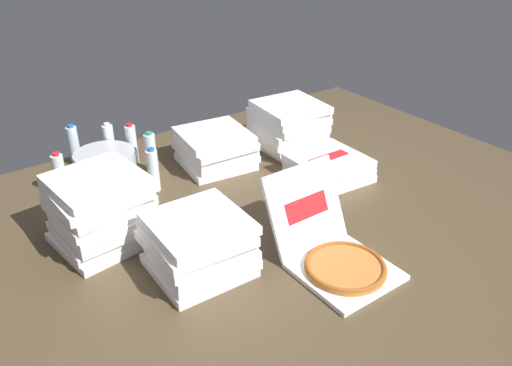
# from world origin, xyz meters

# --- Properties ---
(ground_plane) EXTENTS (3.20, 2.40, 0.02)m
(ground_plane) POSITION_xyz_m (0.00, 0.00, -0.01)
(ground_plane) COLOR #4C3D28
(open_pizza_box) EXTENTS (0.36, 0.52, 0.36)m
(open_pizza_box) POSITION_xyz_m (-0.01, -0.45, 0.07)
(open_pizza_box) COLOR white
(open_pizza_box) RESTS_ON ground_plane
(pizza_stack_right_far) EXTENTS (0.40, 0.40, 0.12)m
(pizza_stack_right_far) POSITION_xyz_m (0.51, 0.13, 0.06)
(pizza_stack_right_far) COLOR white
(pizza_stack_right_far) RESTS_ON ground_plane
(pizza_stack_right_near) EXTENTS (0.41, 0.40, 0.27)m
(pizza_stack_right_near) POSITION_xyz_m (0.57, 0.56, 0.14)
(pizza_stack_right_near) COLOR white
(pizza_stack_right_near) RESTS_ON ground_plane
(pizza_stack_left_mid) EXTENTS (0.42, 0.42, 0.31)m
(pizza_stack_left_mid) POSITION_xyz_m (-0.70, 0.27, 0.16)
(pizza_stack_left_mid) COLOR white
(pizza_stack_left_mid) RESTS_ON ground_plane
(pizza_stack_center_far) EXTENTS (0.40, 0.39, 0.23)m
(pizza_stack_center_far) POSITION_xyz_m (-0.46, -0.14, 0.12)
(pizza_stack_center_far) COLOR white
(pizza_stack_center_far) RESTS_ON ground_plane
(pizza_stack_left_far) EXTENTS (0.41, 0.42, 0.20)m
(pizza_stack_left_far) POSITION_xyz_m (0.09, 0.62, 0.10)
(pizza_stack_left_far) COLOR white
(pizza_stack_left_far) RESTS_ON ground_plane
(ice_bucket) EXTENTS (0.32, 0.32, 0.15)m
(ice_bucket) POSITION_xyz_m (-0.48, 0.82, 0.08)
(ice_bucket) COLOR #B7BABF
(ice_bucket) RESTS_ON ground_plane
(water_bottle_0) EXTENTS (0.06, 0.06, 0.24)m
(water_bottle_0) POSITION_xyz_m (-0.24, 0.74, 0.11)
(water_bottle_0) COLOR white
(water_bottle_0) RESTS_ON ground_plane
(water_bottle_1) EXTENTS (0.06, 0.06, 0.24)m
(water_bottle_1) POSITION_xyz_m (-0.32, 0.55, 0.11)
(water_bottle_1) COLOR white
(water_bottle_1) RESTS_ON ground_plane
(water_bottle_2) EXTENTS (0.06, 0.06, 0.24)m
(water_bottle_2) POSITION_xyz_m (-0.28, 0.91, 0.11)
(water_bottle_2) COLOR white
(water_bottle_2) RESTS_ON ground_plane
(water_bottle_3) EXTENTS (0.06, 0.06, 0.24)m
(water_bottle_3) POSITION_xyz_m (-0.38, 0.99, 0.11)
(water_bottle_3) COLOR white
(water_bottle_3) RESTS_ON ground_plane
(water_bottle_4) EXTENTS (0.06, 0.06, 0.24)m
(water_bottle_4) POSITION_xyz_m (-0.72, 0.78, 0.11)
(water_bottle_4) COLOR white
(water_bottle_4) RESTS_ON ground_plane
(water_bottle_5) EXTENTS (0.06, 0.06, 0.24)m
(water_bottle_5) POSITION_xyz_m (-0.61, 0.60, 0.11)
(water_bottle_5) COLOR silver
(water_bottle_5) RESTS_ON ground_plane
(water_bottle_6) EXTENTS (0.06, 0.06, 0.24)m
(water_bottle_6) POSITION_xyz_m (-0.55, 1.09, 0.11)
(water_bottle_6) COLOR silver
(water_bottle_6) RESTS_ON ground_plane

